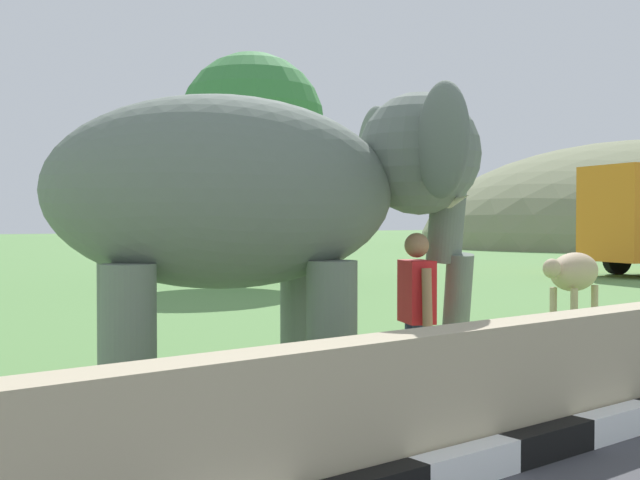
% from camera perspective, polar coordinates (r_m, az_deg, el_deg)
% --- Properties ---
extents(barrier_parapet, '(28.00, 0.36, 1.00)m').
position_cam_1_polar(barrier_parapet, '(5.23, 1.91, -12.64)').
color(barrier_parapet, tan).
rests_on(barrier_parapet, ground_plane).
extents(elephant, '(4.06, 3.12, 2.98)m').
position_cam_1_polar(elephant, '(7.16, -3.98, 2.94)').
color(elephant, slate).
rests_on(elephant, ground_plane).
extents(person_handler, '(0.38, 0.63, 1.66)m').
position_cam_1_polar(person_handler, '(7.52, 6.89, -5.05)').
color(person_handler, navy).
rests_on(person_handler, ground_plane).
extents(cow_near, '(1.93, 0.89, 1.23)m').
position_cam_1_polar(cow_near, '(14.30, 17.59, -2.29)').
color(cow_near, tan).
rests_on(cow_near, ground_plane).
extents(tree_distant, '(4.09, 4.09, 6.48)m').
position_cam_1_polar(tree_distant, '(22.75, -4.87, 8.05)').
color(tree_distant, brown).
rests_on(tree_distant, ground_plane).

